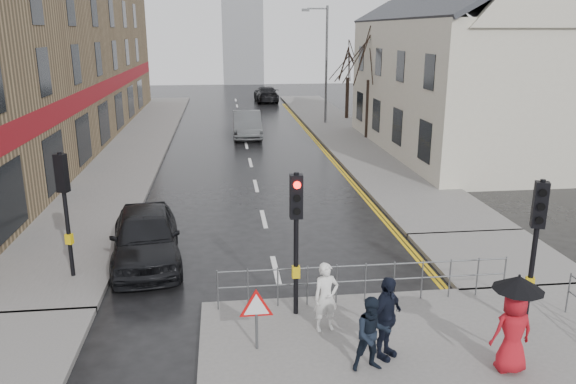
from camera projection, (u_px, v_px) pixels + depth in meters
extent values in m
plane|color=black|center=(288.00, 323.00, 12.95)|extent=(120.00, 120.00, 0.00)
cube|color=#605E5B|center=(138.00, 140.00, 34.15)|extent=(4.00, 44.00, 0.14)
cube|color=#605E5B|center=(341.00, 130.00, 37.52)|extent=(4.00, 40.00, 0.14)
cube|color=#605E5B|center=(495.00, 257.00, 16.53)|extent=(4.00, 4.20, 0.14)
cube|color=#8E7552|center=(28.00, 59.00, 31.21)|extent=(8.00, 42.00, 10.00)
cube|color=beige|center=(468.00, 88.00, 30.51)|extent=(9.00, 16.00, 7.00)
cube|color=gray|center=(242.00, 10.00, 69.79)|extent=(5.00, 5.00, 18.00)
cylinder|color=black|center=(296.00, 245.00, 12.66)|extent=(0.11, 0.11, 3.40)
cube|color=black|center=(296.00, 197.00, 12.34)|extent=(0.28, 0.22, 1.00)
cylinder|color=#FF0C07|center=(297.00, 185.00, 12.12)|extent=(0.16, 0.04, 0.16)
cylinder|color=black|center=(297.00, 198.00, 12.20)|extent=(0.16, 0.04, 0.16)
cylinder|color=black|center=(297.00, 211.00, 12.29)|extent=(0.16, 0.04, 0.16)
cube|color=gold|center=(296.00, 272.00, 12.84)|extent=(0.18, 0.14, 0.28)
cylinder|color=black|center=(533.00, 256.00, 12.07)|extent=(0.11, 0.11, 3.40)
cube|color=black|center=(540.00, 205.00, 11.75)|extent=(0.34, 0.30, 1.00)
cylinder|color=black|center=(543.00, 193.00, 11.54)|extent=(0.16, 0.09, 0.16)
cylinder|color=black|center=(541.00, 207.00, 11.62)|extent=(0.16, 0.09, 0.16)
cylinder|color=black|center=(539.00, 220.00, 11.71)|extent=(0.16, 0.09, 0.16)
cube|color=gold|center=(530.00, 283.00, 12.25)|extent=(0.22, 0.19, 0.28)
cylinder|color=black|center=(67.00, 216.00, 14.69)|extent=(0.11, 0.11, 3.40)
cube|color=black|center=(62.00, 173.00, 14.37)|extent=(0.34, 0.30, 1.00)
cylinder|color=black|center=(64.00, 160.00, 14.41)|extent=(0.16, 0.09, 0.16)
cylinder|color=black|center=(65.00, 172.00, 14.50)|extent=(0.16, 0.09, 0.16)
cylinder|color=black|center=(66.00, 183.00, 14.58)|extent=(0.16, 0.09, 0.16)
cube|color=gold|center=(69.00, 239.00, 14.87)|extent=(0.22, 0.19, 0.28)
cylinder|color=#595B5E|center=(218.00, 290.00, 13.17)|extent=(0.04, 0.04, 1.00)
cylinder|color=#595B5E|center=(504.00, 275.00, 13.97)|extent=(0.04, 0.04, 1.00)
cylinder|color=#595B5E|center=(366.00, 265.00, 13.44)|extent=(7.10, 0.04, 0.04)
cylinder|color=#595B5E|center=(365.00, 281.00, 13.55)|extent=(7.10, 0.04, 0.04)
cylinder|color=#595B5E|center=(568.00, 293.00, 13.03)|extent=(0.04, 0.04, 1.00)
cylinder|color=#595B5E|center=(257.00, 330.00, 11.56)|extent=(0.06, 0.06, 0.85)
cylinder|color=red|center=(256.00, 307.00, 11.41)|extent=(0.80, 0.03, 0.80)
cylinder|color=white|center=(256.00, 307.00, 11.40)|extent=(0.60, 0.03, 0.60)
cylinder|color=#595B5E|center=(326.00, 66.00, 39.20)|extent=(0.16, 0.16, 8.00)
cylinder|color=#595B5E|center=(317.00, 8.00, 38.07)|extent=(1.40, 0.10, 0.10)
cube|color=#595B5E|center=(306.00, 10.00, 38.00)|extent=(0.50, 0.25, 0.18)
cylinder|color=#2D2119|center=(368.00, 109.00, 34.26)|extent=(0.26, 0.26, 3.50)
cylinder|color=#2D2119|center=(347.00, 98.00, 42.02)|extent=(0.26, 0.26, 3.00)
imported|color=white|center=(326.00, 297.00, 12.20)|extent=(0.63, 0.48, 1.56)
imported|color=black|center=(372.00, 334.00, 10.75)|extent=(0.77, 0.62, 1.52)
imported|color=#AA131E|center=(513.00, 332.00, 10.71)|extent=(0.83, 0.56, 1.65)
cylinder|color=black|center=(513.00, 327.00, 10.68)|extent=(0.02, 0.02, 1.85)
cone|color=black|center=(519.00, 283.00, 10.42)|extent=(0.96, 0.96, 0.28)
imported|color=black|center=(386.00, 318.00, 11.14)|extent=(1.05, 0.99, 1.74)
imported|color=black|center=(146.00, 236.00, 16.13)|extent=(2.45, 4.91, 1.61)
imported|color=#46484B|center=(247.00, 124.00, 35.31)|extent=(1.75, 4.93, 1.62)
imported|color=black|center=(266.00, 94.00, 52.85)|extent=(2.17, 5.09, 1.46)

